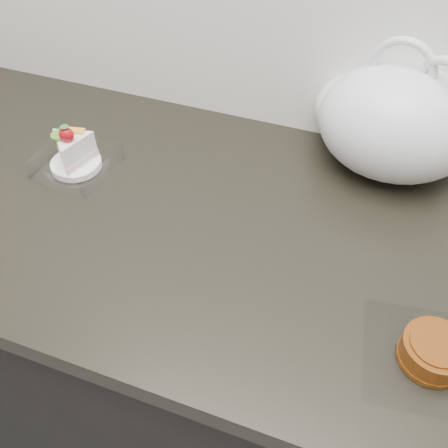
# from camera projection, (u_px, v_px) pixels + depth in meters

# --- Properties ---
(counter) EXTENTS (2.04, 0.64, 0.90)m
(counter) POSITION_uv_depth(u_px,v_px,m) (236.00, 359.00, 1.17)
(counter) COLOR black
(counter) RESTS_ON ground
(cake_tray) EXTENTS (0.14, 0.14, 0.10)m
(cake_tray) POSITION_uv_depth(u_px,v_px,m) (74.00, 157.00, 0.93)
(cake_tray) COLOR white
(cake_tray) RESTS_ON counter
(mooncake_wrap) EXTENTS (0.19, 0.18, 0.04)m
(mooncake_wrap) POSITION_uv_depth(u_px,v_px,m) (434.00, 353.00, 0.66)
(mooncake_wrap) COLOR white
(mooncake_wrap) RESTS_ON counter
(plastic_bag) EXTENTS (0.35, 0.31, 0.26)m
(plastic_bag) POSITION_uv_depth(u_px,v_px,m) (389.00, 120.00, 0.89)
(plastic_bag) COLOR silver
(plastic_bag) RESTS_ON counter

